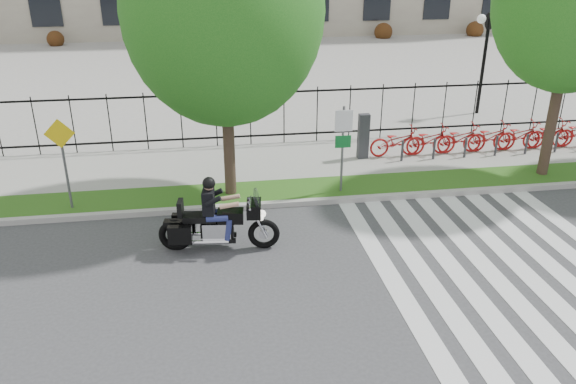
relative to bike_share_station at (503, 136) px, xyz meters
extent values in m
plane|color=#3A393C|center=(-8.54, -7.20, -0.65)|extent=(120.00, 120.00, 0.00)
cube|color=#A6A39D|center=(-8.54, -3.10, -0.58)|extent=(60.00, 0.20, 0.15)
cube|color=#275916|center=(-8.54, -2.25, -0.58)|extent=(60.00, 1.50, 0.15)
cube|color=gray|center=(-8.54, 0.25, -0.58)|extent=(60.00, 3.50, 0.15)
cube|color=gray|center=(-8.54, 17.80, -0.60)|extent=(80.00, 34.00, 0.10)
cylinder|color=black|center=(1.46, 4.80, 1.35)|extent=(0.14, 0.14, 4.00)
cylinder|color=black|center=(1.46, 4.80, 3.25)|extent=(0.06, 0.70, 0.70)
sphere|color=white|center=(1.11, 4.80, 3.35)|extent=(0.36, 0.36, 0.36)
sphere|color=white|center=(1.81, 4.80, 3.35)|extent=(0.36, 0.36, 0.36)
cylinder|color=#36251D|center=(-9.52, -2.25, 1.24)|extent=(0.32, 0.32, 3.48)
ellipsoid|color=#155F18|center=(-9.52, -2.25, 4.53)|extent=(5.18, 5.18, 5.95)
cylinder|color=#36251D|center=(0.17, -2.25, 1.39)|extent=(0.32, 0.32, 3.79)
ellipsoid|color=#155F18|center=(0.17, -2.25, 4.62)|extent=(4.43, 4.43, 5.09)
cube|color=#2D2D33|center=(-4.99, 0.00, 0.25)|extent=(0.35, 0.25, 1.50)
imported|color=#AB1414|center=(-3.79, 0.00, 0.00)|extent=(1.91, 0.66, 1.00)
cylinder|color=#2D2D33|center=(-3.79, -0.50, -0.15)|extent=(0.08, 0.08, 0.70)
imported|color=#AB1414|center=(-2.69, 0.00, 0.00)|extent=(1.91, 0.66, 1.00)
cylinder|color=#2D2D33|center=(-2.69, -0.50, -0.15)|extent=(0.08, 0.08, 0.70)
imported|color=#AB1414|center=(-1.59, 0.00, 0.00)|extent=(1.91, 0.66, 1.00)
cylinder|color=#2D2D33|center=(-1.59, -0.50, -0.15)|extent=(0.08, 0.08, 0.70)
imported|color=#AB1414|center=(-0.49, 0.00, 0.00)|extent=(1.91, 0.66, 1.00)
cylinder|color=#2D2D33|center=(-0.49, -0.50, -0.15)|extent=(0.08, 0.08, 0.70)
imported|color=#AB1414|center=(0.61, 0.00, 0.00)|extent=(1.91, 0.66, 1.00)
cylinder|color=#2D2D33|center=(0.61, -0.50, -0.15)|extent=(0.08, 0.08, 0.70)
imported|color=#AB1414|center=(1.71, 0.00, 0.00)|extent=(1.91, 0.66, 1.00)
cylinder|color=#2D2D33|center=(1.71, -0.50, -0.15)|extent=(0.08, 0.08, 0.70)
cylinder|color=#59595B|center=(-6.37, -2.60, 0.75)|extent=(0.07, 0.07, 2.50)
cube|color=white|center=(-6.37, -2.64, 1.60)|extent=(0.50, 0.03, 0.60)
cube|color=#0C6626|center=(-6.37, -2.64, 1.00)|extent=(0.45, 0.03, 0.35)
cylinder|color=#59595B|center=(-13.85, -2.60, 0.70)|extent=(0.07, 0.07, 2.40)
cube|color=yellow|center=(-13.85, -2.64, 1.60)|extent=(0.78, 0.03, 0.78)
torus|color=black|center=(-8.93, -5.36, -0.28)|extent=(0.77, 0.23, 0.76)
torus|color=black|center=(-11.00, -5.10, -0.28)|extent=(0.82, 0.26, 0.80)
cube|color=black|center=(-9.15, -5.33, 0.39)|extent=(0.40, 0.64, 0.33)
cube|color=#26262B|center=(-9.07, -5.34, 0.64)|extent=(0.23, 0.57, 0.33)
cube|color=silver|center=(-10.02, -5.22, -0.16)|extent=(0.70, 0.45, 0.44)
cube|color=black|center=(-9.69, -5.26, 0.20)|extent=(0.65, 0.44, 0.29)
cube|color=black|center=(-10.40, -5.18, 0.18)|extent=(0.81, 0.49, 0.15)
cube|color=black|center=(-10.84, -5.12, 0.42)|extent=(0.15, 0.38, 0.37)
cube|color=black|center=(-10.88, -5.45, -0.10)|extent=(0.57, 0.24, 0.44)
cube|color=black|center=(-10.80, -4.80, -0.10)|extent=(0.57, 0.24, 0.44)
cube|color=black|center=(-10.18, -5.20, 0.58)|extent=(0.32, 0.47, 0.57)
sphere|color=tan|center=(-10.15, -5.21, 1.00)|extent=(0.25, 0.25, 0.25)
sphere|color=black|center=(-10.15, -5.21, 1.04)|extent=(0.30, 0.30, 0.30)
camera|label=1|loc=(-10.18, -17.13, 5.95)|focal=35.00mm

